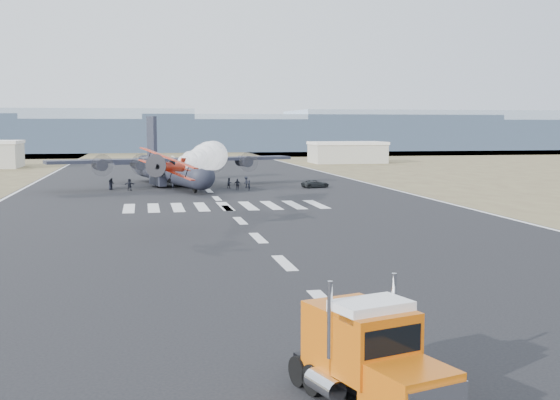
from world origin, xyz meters
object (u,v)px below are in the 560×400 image
object	(u,v)px
crew_c	(246,182)
crew_g	(173,183)
semi_truck	(370,354)
crew_a	(249,185)
crew_d	(237,184)
transport_aircraft	(171,168)
aerobatic_biplane	(169,166)
crew_e	(110,185)
crew_h	(112,184)
crew_b	(229,183)
hangar_right	(347,152)
crew_f	(129,185)
support_vehicle	(315,184)

from	to	relation	value
crew_c	crew_g	size ratio (longest dim) A/B	1.03
semi_truck	crew_g	world-z (taller)	semi_truck
crew_a	crew_d	distance (m)	2.08
transport_aircraft	crew_c	bearing A→B (deg)	-34.32
aerobatic_biplane	crew_e	xyz separation A→B (m)	(-7.66, 46.91, -5.50)
crew_c	crew_h	distance (m)	21.90
semi_truck	crew_b	bearing A→B (deg)	69.27
hangar_right	transport_aircraft	size ratio (longest dim) A/B	0.50
crew_e	crew_d	bearing A→B (deg)	-86.02
semi_truck	aerobatic_biplane	distance (m)	45.47
semi_truck	crew_f	bearing A→B (deg)	79.44
crew_h	aerobatic_biplane	bearing A→B (deg)	143.74
crew_b	crew_f	world-z (taller)	crew_f
transport_aircraft	crew_f	distance (m)	9.40
transport_aircraft	crew_d	xyz separation A→B (m)	(10.17, -8.54, -2.19)
crew_c	crew_e	size ratio (longest dim) A/B	1.13
semi_truck	crew_g	bearing A→B (deg)	74.99
support_vehicle	crew_d	xyz separation A→B (m)	(-13.34, -1.76, 0.25)
transport_aircraft	support_vehicle	world-z (taller)	transport_aircraft
transport_aircraft	crew_c	distance (m)	13.11
support_vehicle	crew_d	size ratio (longest dim) A/B	2.59
semi_truck	crew_f	world-z (taller)	semi_truck
crew_a	crew_g	bearing A→B (deg)	-112.41
aerobatic_biplane	support_vehicle	bearing A→B (deg)	75.59
transport_aircraft	crew_f	bearing A→B (deg)	-152.57
hangar_right	aerobatic_biplane	distance (m)	131.50
crew_d	crew_g	bearing A→B (deg)	178.50
hangar_right	crew_h	world-z (taller)	hangar_right
transport_aircraft	support_vehicle	size ratio (longest dim) A/B	8.81
crew_g	crew_h	xyz separation A→B (m)	(-9.87, 1.50, 0.01)
semi_truck	hangar_right	bearing A→B (deg)	56.76
crew_c	support_vehicle	bearing A→B (deg)	61.32
crew_f	hangar_right	bearing A→B (deg)	-118.79
crew_d	aerobatic_biplane	bearing A→B (deg)	-86.83
crew_d	crew_h	distance (m)	20.55
crew_c	crew_g	xyz separation A→B (m)	(-12.00, -0.41, -0.03)
crew_h	crew_g	bearing A→B (deg)	-143.80
support_vehicle	crew_b	bearing A→B (deg)	70.69
crew_a	crew_b	xyz separation A→B (m)	(-2.60, 4.43, 0.05)
semi_truck	crew_c	bearing A→B (deg)	67.50
crew_f	crew_c	bearing A→B (deg)	-165.44
aerobatic_biplane	crew_f	distance (m)	45.54
aerobatic_biplane	transport_aircraft	bearing A→B (deg)	103.23
transport_aircraft	aerobatic_biplane	bearing A→B (deg)	-107.22
aerobatic_biplane	crew_d	world-z (taller)	aerobatic_biplane
crew_g	support_vehicle	bearing A→B (deg)	-76.63
crew_a	crew_g	world-z (taller)	crew_g
crew_a	crew_e	bearing A→B (deg)	-103.50
crew_e	crew_f	xyz separation A→B (m)	(3.07, -1.92, 0.12)
support_vehicle	crew_a	distance (m)	12.00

